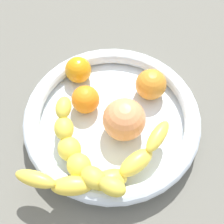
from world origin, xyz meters
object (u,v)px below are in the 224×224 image
orange_mid_right (151,84)px  peach_blush (124,120)px  banana_draped_left (104,172)px  fruit_bowl (112,119)px  orange_front (85,99)px  banana_draped_right (78,153)px  orange_mid_left (78,70)px

orange_mid_right → peach_blush: (-4.74, -8.20, 0.80)cm
banana_draped_left → orange_mid_right: size_ratio=4.21×
fruit_bowl → orange_mid_right: orange_mid_right is taller
orange_front → peach_blush: peach_blush is taller
banana_draped_left → orange_mid_right: (7.59, 17.30, -0.16)cm
banana_draped_right → orange_mid_left: banana_draped_right is taller
orange_mid_right → peach_blush: 9.50cm
banana_draped_left → peach_blush: size_ratio=3.30×
banana_draped_right → orange_front: banana_draped_right is taller
banana_draped_right → orange_mid_left: bearing=96.7°
orange_mid_right → peach_blush: size_ratio=0.78×
fruit_bowl → orange_mid_left: 11.92cm
banana_draped_left → orange_mid_left: size_ratio=4.77×
orange_mid_left → peach_blush: peach_blush is taller
orange_front → peach_blush: size_ratio=0.70×
fruit_bowl → orange_front: (-4.96, 2.65, 1.93)cm
orange_mid_right → peach_blush: peach_blush is taller
peach_blush → banana_draped_right: bearing=-138.5°
banana_draped_right → orange_mid_right: (11.88, 14.51, -0.62)cm
fruit_bowl → orange_mid_left: size_ratio=6.20×
banana_draped_left → orange_front: size_ratio=4.74×
fruit_bowl → banana_draped_right: bearing=-121.6°
orange_mid_left → orange_mid_right: (13.95, -3.01, 0.34)cm
banana_draped_left → orange_mid_left: 21.28cm
orange_mid_right → orange_front: bearing=-162.4°
banana_draped_left → orange_mid_left: bearing=107.4°
fruit_bowl → banana_draped_left: (-0.69, -10.89, 2.42)cm
orange_front → peach_blush: 8.46cm
fruit_bowl → banana_draped_left: bearing=-93.6°
orange_mid_right → orange_mid_left: bearing=167.8°
fruit_bowl → banana_draped_right: size_ratio=1.85×
banana_draped_right → peach_blush: 9.54cm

